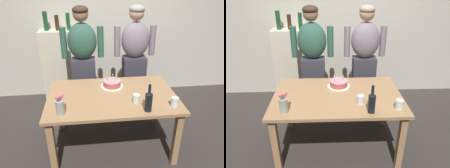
% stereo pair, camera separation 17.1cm
% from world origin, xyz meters
% --- Properties ---
extents(ground_plane, '(10.00, 10.00, 0.00)m').
position_xyz_m(ground_plane, '(0.00, 0.00, 0.00)').
color(ground_plane, '#332D2B').
extents(back_wall, '(5.20, 0.10, 2.60)m').
position_xyz_m(back_wall, '(0.00, 1.55, 1.30)').
color(back_wall, beige).
rests_on(back_wall, ground_plane).
extents(dining_table, '(1.50, 0.96, 0.74)m').
position_xyz_m(dining_table, '(0.00, 0.00, 0.64)').
color(dining_table, '#A37A51').
rests_on(dining_table, ground_plane).
extents(birthday_cake, '(0.29, 0.29, 0.15)m').
position_xyz_m(birthday_cake, '(0.02, 0.22, 0.78)').
color(birthday_cake, white).
rests_on(birthday_cake, dining_table).
extents(water_glass_near, '(0.08, 0.08, 0.10)m').
position_xyz_m(water_glass_near, '(0.63, -0.32, 0.79)').
color(water_glass_near, silver).
rests_on(water_glass_near, dining_table).
extents(water_glass_far, '(0.08, 0.08, 0.10)m').
position_xyz_m(water_glass_far, '(0.25, -0.20, 0.79)').
color(water_glass_far, silver).
rests_on(water_glass_far, dining_table).
extents(wine_bottle, '(0.08, 0.08, 0.30)m').
position_xyz_m(wine_bottle, '(0.33, -0.37, 0.86)').
color(wine_bottle, black).
rests_on(wine_bottle, dining_table).
extents(flower_vase, '(0.09, 0.09, 0.22)m').
position_xyz_m(flower_vase, '(-0.56, -0.33, 0.84)').
color(flower_vase, '#999E93').
rests_on(flower_vase, dining_table).
extents(person_man_bearded, '(0.61, 0.27, 1.66)m').
position_xyz_m(person_man_bearded, '(-0.33, 0.80, 0.87)').
color(person_man_bearded, '#33333D').
rests_on(person_man_bearded, ground_plane).
extents(person_woman_cardigan, '(0.61, 0.27, 1.66)m').
position_xyz_m(person_woman_cardigan, '(0.43, 0.80, 0.87)').
color(person_woman_cardigan, '#33333D').
rests_on(person_woman_cardigan, ground_plane).
extents(shelf_cabinet, '(0.61, 0.30, 1.52)m').
position_xyz_m(shelf_cabinet, '(-0.72, 1.33, 0.63)').
color(shelf_cabinet, beige).
rests_on(shelf_cabinet, ground_plane).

